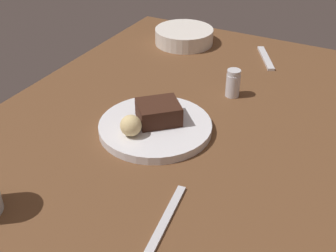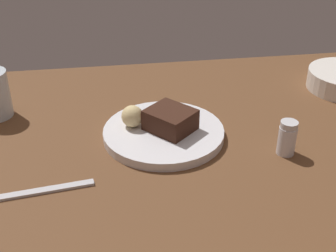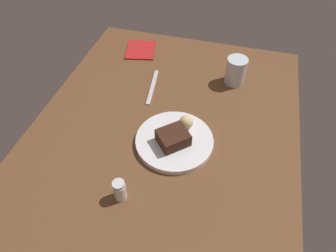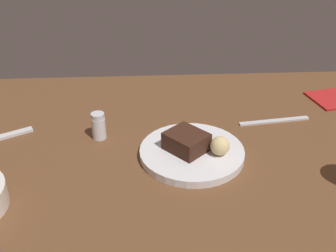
{
  "view_description": "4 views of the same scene",
  "coord_description": "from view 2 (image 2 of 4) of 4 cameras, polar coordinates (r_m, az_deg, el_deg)",
  "views": [
    {
      "loc": [
        66.9,
        32.72,
        53.75
      ],
      "look_at": [
        5.09,
        0.33,
        7.82
      ],
      "focal_mm": 46.13,
      "sensor_mm": 36.0,
      "label": 1
    },
    {
      "loc": [
        11.92,
        72.17,
        51.29
      ],
      "look_at": [
        0.73,
        -2.78,
        6.54
      ],
      "focal_mm": 49.42,
      "sensor_mm": 36.0,
      "label": 2
    },
    {
      "loc": [
        -55.89,
        -18.36,
        74.88
      ],
      "look_at": [
        2.42,
        -2.34,
        8.77
      ],
      "focal_mm": 32.29,
      "sensor_mm": 36.0,
      "label": 3
    },
    {
      "loc": [
        -8.31,
        -79.27,
        54.88
      ],
      "look_at": [
        -3.8,
        0.83,
        7.8
      ],
      "focal_mm": 42.65,
      "sensor_mm": 36.0,
      "label": 4
    }
  ],
  "objects": [
    {
      "name": "dessert_plate",
      "position": [
        0.91,
        -0.54,
        -0.87
      ],
      "size": [
        23.73,
        23.73,
        1.77
      ],
      "primitive_type": "cylinder",
      "color": "silver",
      "rests_on": "dining_table"
    },
    {
      "name": "butter_knife",
      "position": [
        0.8,
        -15.93,
        -7.81
      ],
      "size": [
        19.02,
        3.89,
        0.5
      ],
      "primitive_type": "cube",
      "rotation": [
        0.0,
        0.0,
        3.27
      ],
      "color": "silver",
      "rests_on": "dining_table"
    },
    {
      "name": "salt_shaker",
      "position": [
        0.88,
        14.49,
        -1.43
      ],
      "size": [
        3.37,
        3.37,
        6.71
      ],
      "color": "silver",
      "rests_on": "dining_table"
    },
    {
      "name": "chocolate_cake_slice",
      "position": [
        0.89,
        0.18,
        0.76
      ],
      "size": [
        11.3,
        11.36,
        4.13
      ],
      "primitive_type": "cube",
      "rotation": [
        0.0,
        0.0,
        0.74
      ],
      "color": "#381E14",
      "rests_on": "dessert_plate"
    },
    {
      "name": "bread_roll",
      "position": [
        0.91,
        -4.41,
        1.21
      ],
      "size": [
        4.34,
        4.34,
        4.34
      ],
      "primitive_type": "sphere",
      "color": "#DBC184",
      "rests_on": "dessert_plate"
    },
    {
      "name": "dining_table",
      "position": [
        0.88,
        0.73,
        -3.68
      ],
      "size": [
        120.0,
        84.0,
        3.0
      ],
      "primitive_type": "cube",
      "color": "brown",
      "rests_on": "ground"
    }
  ]
}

